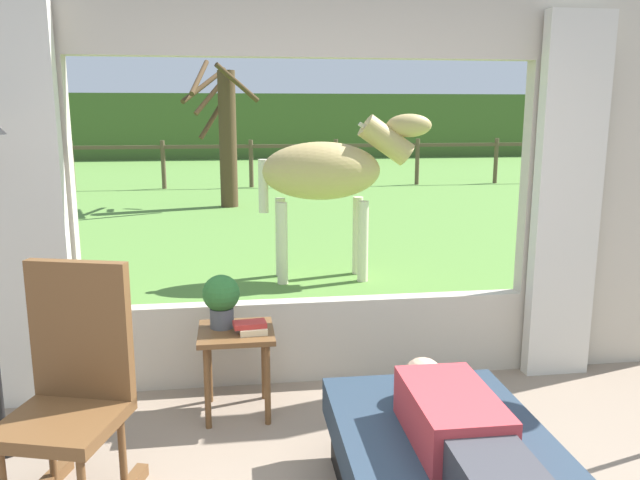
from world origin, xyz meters
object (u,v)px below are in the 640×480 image
rocking_chair (72,390)px  horse (329,172)px  potted_plant (221,298)px  side_table (236,345)px  pasture_tree (225,132)px  book_stack (251,327)px  reclining_person (469,443)px

rocking_chair → horse: size_ratio=0.62×
rocking_chair → potted_plant: size_ratio=3.50×
side_table → pasture_tree: pasture_tree is taller
side_table → pasture_tree: 8.39m
rocking_chair → book_stack: bearing=57.5°
reclining_person → potted_plant: size_ratio=4.47×
rocking_chair → side_table: (0.74, 0.77, -0.12)m
side_table → pasture_tree: (-0.06, 8.33, 0.98)m
potted_plant → pasture_tree: 8.30m
book_stack → pasture_tree: size_ratio=0.07×
rocking_chair → side_table: bearing=63.1°
reclining_person → side_table: reclining_person is taller
rocking_chair → book_stack: rocking_chair is taller
rocking_chair → potted_plant: (0.66, 0.83, 0.16)m
potted_plant → pasture_tree: (0.02, 8.27, 0.70)m
side_table → horse: horse is taller
book_stack → horse: (0.92, 2.99, 0.60)m
rocking_chair → side_table: 1.08m
pasture_tree → reclining_person: bearing=-84.5°
side_table → book_stack: size_ratio=2.60×
potted_plant → horse: bearing=69.1°
reclining_person → potted_plant: (-0.96, 1.49, 0.18)m
horse → pasture_tree: (-1.08, 5.40, 0.25)m
rocking_chair → potted_plant: bearing=68.5°
side_table → book_stack: book_stack is taller
reclining_person → potted_plant: 1.78m
rocking_chair → potted_plant: 1.08m
rocking_chair → horse: bearing=81.5°
rocking_chair → side_table: size_ratio=2.15×
horse → pasture_tree: size_ratio=0.67×
book_stack → pasture_tree: pasture_tree is taller
horse → potted_plant: bearing=-19.3°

